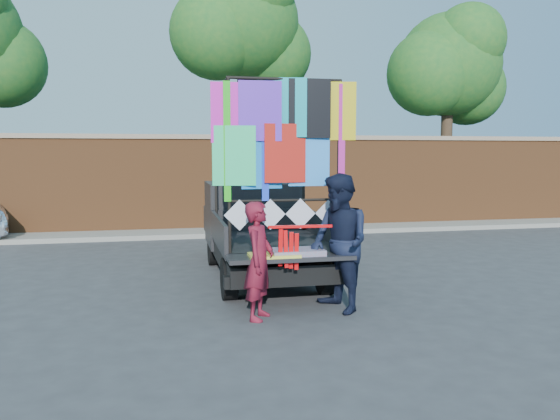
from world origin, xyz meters
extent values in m
plane|color=#38383A|center=(0.00, 0.00, 0.00)|extent=(90.00, 90.00, 0.00)
cube|color=brown|center=(0.00, 7.00, 1.25)|extent=(30.00, 0.35, 2.50)
cube|color=gray|center=(0.00, 7.00, 2.55)|extent=(30.00, 0.45, 0.12)
cube|color=gray|center=(0.00, 6.30, 0.06)|extent=(30.00, 1.20, 0.12)
sphere|color=#1C6225|center=(-5.60, 8.60, 4.55)|extent=(2.40, 2.40, 2.40)
cylinder|color=#38281C|center=(1.00, 8.20, 2.73)|extent=(0.36, 0.36, 5.46)
sphere|color=#1C6225|center=(1.00, 8.20, 5.85)|extent=(3.20, 3.20, 3.20)
sphere|color=#1C6225|center=(1.90, 8.60, 5.07)|extent=(2.40, 2.40, 2.40)
sphere|color=#1C6225|center=(0.20, 7.90, 5.46)|extent=(2.60, 2.60, 2.60)
cylinder|color=#38281C|center=(7.50, 8.20, 2.27)|extent=(0.36, 0.36, 4.55)
sphere|color=#1C6225|center=(7.50, 8.20, 4.88)|extent=(3.20, 3.20, 3.20)
sphere|color=#1C6225|center=(8.40, 8.60, 4.23)|extent=(2.40, 2.40, 2.40)
sphere|color=#1C6225|center=(6.70, 7.90, 4.55)|extent=(2.60, 2.60, 2.60)
sphere|color=#1C6225|center=(7.80, 7.60, 5.52)|extent=(2.20, 2.20, 2.20)
cylinder|color=black|center=(-0.40, 2.47, 0.31)|extent=(0.21, 0.62, 0.62)
cylinder|color=black|center=(-0.40, -0.06, 0.31)|extent=(0.21, 0.62, 0.62)
cylinder|color=black|center=(1.05, 2.47, 0.31)|extent=(0.21, 0.62, 0.62)
cylinder|color=black|center=(1.05, -0.06, 0.31)|extent=(0.21, 0.62, 0.62)
cube|color=black|center=(0.32, 1.16, 0.47)|extent=(1.59, 3.93, 0.28)
cube|color=black|center=(0.32, 0.46, 0.73)|extent=(1.68, 2.15, 0.09)
cube|color=black|center=(-0.50, 0.46, 0.93)|extent=(0.06, 2.15, 0.42)
cube|color=black|center=(1.15, 0.46, 0.93)|extent=(0.06, 2.15, 0.42)
cube|color=black|center=(0.32, 1.51, 0.93)|extent=(1.68, 0.06, 0.42)
cube|color=black|center=(0.32, 2.42, 0.98)|extent=(1.68, 1.50, 1.17)
cube|color=#8C9EAD|center=(0.32, 2.00, 1.36)|extent=(1.50, 0.06, 0.51)
cube|color=#8C9EAD|center=(0.32, 3.12, 1.17)|extent=(1.50, 0.09, 0.65)
cube|color=black|center=(0.32, 3.45, 0.75)|extent=(1.64, 0.84, 0.51)
cube|color=black|center=(0.32, -0.85, 0.75)|extent=(1.68, 0.51, 0.06)
cube|color=black|center=(0.32, -0.64, 0.39)|extent=(1.73, 0.14, 0.17)
cylinder|color=black|center=(-0.44, -0.53, 1.94)|extent=(0.05, 0.05, 2.34)
cylinder|color=black|center=(-0.44, 1.44, 1.94)|extent=(0.05, 0.05, 2.34)
cylinder|color=black|center=(1.09, -0.53, 1.94)|extent=(0.05, 0.05, 2.34)
cylinder|color=black|center=(1.09, 1.44, 1.94)|extent=(0.05, 0.05, 2.34)
cylinder|color=black|center=(0.32, -0.53, 3.11)|extent=(1.59, 0.04, 0.04)
cylinder|color=black|center=(0.32, 1.44, 3.11)|extent=(1.59, 0.04, 0.04)
cylinder|color=black|center=(-0.44, 0.46, 3.11)|extent=(0.04, 2.01, 0.04)
cylinder|color=black|center=(1.09, 0.46, 3.11)|extent=(0.04, 2.01, 0.04)
cylinder|color=black|center=(0.32, -0.53, 1.48)|extent=(1.59, 0.04, 0.04)
cube|color=#ED1AC6|center=(-0.38, -0.54, 2.69)|extent=(0.58, 0.01, 0.79)
cube|color=#652BDB|center=(-0.03, -0.58, 2.69)|extent=(0.58, 0.01, 0.79)
cube|color=#0C9EAE|center=(0.32, -0.54, 2.69)|extent=(0.58, 0.01, 0.79)
cube|color=black|center=(0.67, -0.58, 2.69)|extent=(0.58, 0.01, 0.79)
cube|color=gold|center=(1.03, -0.54, 2.69)|extent=(0.58, 0.01, 0.79)
cube|color=#26DC83|center=(-0.38, -0.58, 2.08)|extent=(0.58, 0.01, 0.79)
cube|color=#1B8AF6|center=(-0.03, -0.54, 2.08)|extent=(0.58, 0.01, 0.79)
cube|color=red|center=(0.32, -0.58, 2.08)|extent=(0.58, 0.01, 0.79)
cube|color=#3594FF|center=(0.67, -0.54, 2.08)|extent=(0.58, 0.01, 0.79)
cube|color=#23CC19|center=(-0.47, -0.56, 2.27)|extent=(0.09, 0.01, 1.59)
cube|color=#D0229B|center=(1.12, -0.56, 2.27)|extent=(0.09, 0.01, 1.59)
cube|color=#1C46FF|center=(0.04, -0.56, 2.27)|extent=(0.09, 0.01, 1.59)
cube|color=white|center=(-0.31, -0.55, 1.29)|extent=(0.42, 0.01, 0.42)
cube|color=white|center=(0.11, -0.55, 1.29)|extent=(0.42, 0.01, 0.42)
cube|color=white|center=(0.54, -0.55, 1.29)|extent=(0.42, 0.01, 0.42)
cube|color=white|center=(0.96, -0.55, 1.29)|extent=(0.42, 0.01, 0.42)
cube|color=#D32E43|center=(0.42, -0.85, 0.81)|extent=(0.70, 0.42, 0.07)
cube|color=#E5DD48|center=(0.09, -0.92, 0.79)|extent=(0.65, 0.37, 0.04)
imported|color=maroon|center=(-0.13, -1.06, 0.76)|extent=(0.57, 0.66, 1.51)
imported|color=black|center=(0.98, -0.95, 0.93)|extent=(0.90, 1.04, 1.86)
cube|color=#FD0D0F|center=(0.42, -1.01, 1.18)|extent=(0.84, 0.10, 0.04)
cube|color=#FD0D0F|center=(0.16, -1.03, 0.91)|extent=(0.05, 0.02, 0.49)
cube|color=#FD0D0F|center=(0.23, -1.03, 0.89)|extent=(0.05, 0.02, 0.49)
cube|color=#FD0D0F|center=(0.30, -1.03, 0.87)|extent=(0.05, 0.02, 0.49)
cube|color=#FD0D0F|center=(0.37, -1.03, 0.85)|extent=(0.05, 0.02, 0.49)
camera|label=1|loc=(-1.28, -7.81, 2.13)|focal=35.00mm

